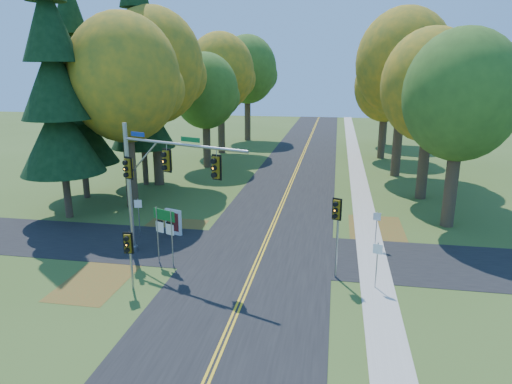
% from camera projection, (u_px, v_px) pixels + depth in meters
% --- Properties ---
extents(ground, '(160.00, 160.00, 0.00)m').
position_uv_depth(ground, '(256.00, 266.00, 24.28)').
color(ground, '#384E1B').
rests_on(ground, ground).
extents(road_main, '(8.00, 160.00, 0.02)m').
position_uv_depth(road_main, '(256.00, 266.00, 24.28)').
color(road_main, black).
rests_on(road_main, ground).
extents(road_cross, '(60.00, 6.00, 0.02)m').
position_uv_depth(road_cross, '(262.00, 252.00, 26.18)').
color(road_cross, black).
rests_on(road_cross, ground).
extents(centerline_left, '(0.10, 160.00, 0.01)m').
position_uv_depth(centerline_left, '(254.00, 266.00, 24.29)').
color(centerline_left, gold).
rests_on(centerline_left, road_main).
extents(centerline_right, '(0.10, 160.00, 0.01)m').
position_uv_depth(centerline_right, '(257.00, 266.00, 24.26)').
color(centerline_right, gold).
rests_on(centerline_right, road_main).
extents(sidewalk_east, '(1.60, 160.00, 0.06)m').
position_uv_depth(sidewalk_east, '(375.00, 275.00, 23.23)').
color(sidewalk_east, '#9E998E').
rests_on(sidewalk_east, ground).
extents(leaf_patch_w_near, '(4.00, 6.00, 0.00)m').
position_uv_depth(leaf_patch_w_near, '(167.00, 233.00, 29.18)').
color(leaf_patch_w_near, brown).
rests_on(leaf_patch_w_near, ground).
extents(leaf_patch_e, '(3.50, 8.00, 0.00)m').
position_uv_depth(leaf_patch_e, '(378.00, 235.00, 28.84)').
color(leaf_patch_e, brown).
rests_on(leaf_patch_e, ground).
extents(leaf_patch_w_far, '(3.00, 5.00, 0.00)m').
position_uv_depth(leaf_patch_w_far, '(97.00, 280.00, 22.69)').
color(leaf_patch_w_far, brown).
rests_on(leaf_patch_w_far, ground).
extents(tree_w_a, '(8.00, 8.00, 14.15)m').
position_uv_depth(tree_w_a, '(125.00, 79.00, 32.60)').
color(tree_w_a, '#38281C').
rests_on(tree_w_a, ground).
extents(tree_e_a, '(7.20, 7.20, 12.73)m').
position_uv_depth(tree_e_a, '(462.00, 96.00, 28.46)').
color(tree_e_a, '#38281C').
rests_on(tree_e_a, ground).
extents(tree_w_b, '(8.60, 8.60, 15.38)m').
position_uv_depth(tree_w_b, '(154.00, 67.00, 39.04)').
color(tree_w_b, '#38281C').
rests_on(tree_w_b, ground).
extents(tree_e_b, '(7.60, 7.60, 13.33)m').
position_uv_depth(tree_e_b, '(432.00, 86.00, 34.93)').
color(tree_e_b, '#38281C').
rests_on(tree_e_b, ground).
extents(tree_w_c, '(6.80, 6.80, 11.91)m').
position_uv_depth(tree_w_c, '(206.00, 91.00, 47.08)').
color(tree_w_c, '#38281C').
rests_on(tree_w_c, ground).
extents(tree_e_c, '(8.80, 8.80, 15.79)m').
position_uv_depth(tree_e_c, '(404.00, 64.00, 42.37)').
color(tree_e_c, '#38281C').
rests_on(tree_e_c, ground).
extents(tree_w_d, '(8.20, 8.20, 14.56)m').
position_uv_depth(tree_w_d, '(221.00, 73.00, 54.99)').
color(tree_w_d, '#38281C').
rests_on(tree_w_d, ground).
extents(tree_e_d, '(7.00, 7.00, 12.32)m').
position_uv_depth(tree_e_d, '(386.00, 87.00, 51.84)').
color(tree_e_d, '#38281C').
rests_on(tree_e_d, ground).
extents(tree_w_e, '(8.40, 8.40, 14.97)m').
position_uv_depth(tree_w_e, '(248.00, 70.00, 65.07)').
color(tree_w_e, '#38281C').
rests_on(tree_w_e, ground).
extents(tree_e_e, '(7.80, 7.80, 13.74)m').
position_uv_depth(tree_e_e, '(388.00, 77.00, 61.57)').
color(tree_e_e, '#38281C').
rests_on(tree_e_e, ground).
extents(pine_a, '(5.60, 5.60, 19.48)m').
position_uv_depth(pine_a, '(55.00, 85.00, 30.03)').
color(pine_a, '#38281C').
rests_on(pine_a, ground).
extents(pine_b, '(5.60, 5.60, 17.31)m').
position_uv_depth(pine_b, '(77.00, 96.00, 35.30)').
color(pine_b, '#38281C').
rests_on(pine_b, ground).
extents(pine_c, '(5.60, 5.60, 20.56)m').
position_uv_depth(pine_c, '(139.00, 75.00, 39.15)').
color(pine_c, '#38281C').
rests_on(pine_c, ground).
extents(traffic_mast, '(7.61, 3.26, 7.39)m').
position_uv_depth(traffic_mast, '(154.00, 175.00, 24.05)').
color(traffic_mast, gray).
rests_on(traffic_mast, ground).
extents(east_signal_pole, '(0.46, 0.56, 4.21)m').
position_uv_depth(east_signal_pole, '(337.00, 218.00, 22.04)').
color(east_signal_pole, '#9799A0').
rests_on(east_signal_pole, ground).
extents(ped_signal_pole, '(0.46, 0.53, 2.93)m').
position_uv_depth(ped_signal_pole, '(129.00, 247.00, 21.10)').
color(ped_signal_pole, '#9C9EA5').
rests_on(ped_signal_pole, ground).
extents(route_sign_cluster, '(1.36, 0.61, 3.14)m').
position_uv_depth(route_sign_cluster, '(164.00, 225.00, 24.03)').
color(route_sign_cluster, gray).
rests_on(route_sign_cluster, ground).
extents(info_kiosk, '(1.18, 0.55, 1.65)m').
position_uv_depth(info_kiosk, '(173.00, 222.00, 28.80)').
color(info_kiosk, silver).
rests_on(info_kiosk, ground).
extents(reg_sign_e_north, '(0.43, 0.07, 2.24)m').
position_uv_depth(reg_sign_e_north, '(377.00, 223.00, 26.43)').
color(reg_sign_e_north, gray).
rests_on(reg_sign_e_north, ground).
extents(reg_sign_e_south, '(0.43, 0.17, 2.34)m').
position_uv_depth(reg_sign_e_south, '(377.00, 257.00, 21.45)').
color(reg_sign_e_south, gray).
rests_on(reg_sign_e_south, ground).
extents(reg_sign_w, '(0.46, 0.12, 2.43)m').
position_uv_depth(reg_sign_w, '(138.00, 210.00, 28.35)').
color(reg_sign_w, gray).
rests_on(reg_sign_w, ground).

